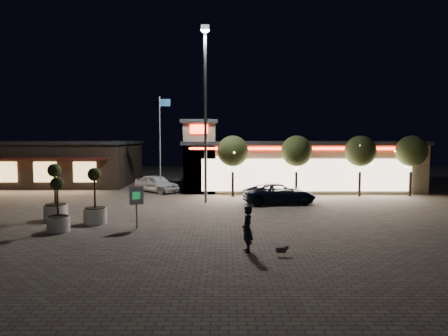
{
  "coord_description": "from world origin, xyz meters",
  "views": [
    {
      "loc": [
        3.24,
        -20.2,
        4.55
      ],
      "look_at": [
        3.3,
        6.0,
        2.61
      ],
      "focal_mm": 32.0,
      "sensor_mm": 36.0,
      "label": 1
    }
  ],
  "objects_px": {
    "pickup_truck": "(279,194)",
    "planter_left": "(55,203)",
    "planter_mid": "(58,215)",
    "valet_sign": "(136,199)",
    "pedestrian": "(247,229)",
    "white_sedan": "(157,183)"
  },
  "relations": [
    {
      "from": "pickup_truck",
      "to": "planter_left",
      "type": "xyz_separation_m",
      "value": [
        -13.28,
        -5.55,
        0.27
      ]
    },
    {
      "from": "planter_mid",
      "to": "valet_sign",
      "type": "height_order",
      "value": "planter_mid"
    },
    {
      "from": "planter_mid",
      "to": "valet_sign",
      "type": "bearing_deg",
      "value": 11.21
    },
    {
      "from": "pickup_truck",
      "to": "planter_mid",
      "type": "relative_size",
      "value": 1.89
    },
    {
      "from": "pickup_truck",
      "to": "planter_left",
      "type": "relative_size",
      "value": 1.6
    },
    {
      "from": "valet_sign",
      "to": "pedestrian",
      "type": "bearing_deg",
      "value": -38.42
    },
    {
      "from": "white_sedan",
      "to": "valet_sign",
      "type": "xyz_separation_m",
      "value": [
        1.27,
        -13.66,
        0.76
      ]
    },
    {
      "from": "white_sedan",
      "to": "planter_left",
      "type": "xyz_separation_m",
      "value": [
        -3.7,
        -11.62,
        0.24
      ]
    },
    {
      "from": "pickup_truck",
      "to": "planter_left",
      "type": "distance_m",
      "value": 14.4
    },
    {
      "from": "pedestrian",
      "to": "planter_mid",
      "type": "xyz_separation_m",
      "value": [
        -9.04,
        3.52,
        -0.1
      ]
    },
    {
      "from": "white_sedan",
      "to": "pedestrian",
      "type": "height_order",
      "value": "pedestrian"
    },
    {
      "from": "pedestrian",
      "to": "planter_left",
      "type": "bearing_deg",
      "value": -133.59
    },
    {
      "from": "pedestrian",
      "to": "valet_sign",
      "type": "height_order",
      "value": "valet_sign"
    },
    {
      "from": "pedestrian",
      "to": "valet_sign",
      "type": "distance_m",
      "value": 6.86
    },
    {
      "from": "white_sedan",
      "to": "planter_mid",
      "type": "xyz_separation_m",
      "value": [
        -2.41,
        -14.39,
        0.09
      ]
    },
    {
      "from": "white_sedan",
      "to": "planter_left",
      "type": "bearing_deg",
      "value": -157.79
    },
    {
      "from": "pickup_truck",
      "to": "white_sedan",
      "type": "distance_m",
      "value": 11.34
    },
    {
      "from": "pickup_truck",
      "to": "pedestrian",
      "type": "xyz_separation_m",
      "value": [
        -2.96,
        -11.85,
        0.23
      ]
    },
    {
      "from": "planter_mid",
      "to": "pedestrian",
      "type": "bearing_deg",
      "value": -21.27
    },
    {
      "from": "white_sedan",
      "to": "valet_sign",
      "type": "relative_size",
      "value": 2.03
    },
    {
      "from": "pedestrian",
      "to": "planter_left",
      "type": "height_order",
      "value": "planter_left"
    },
    {
      "from": "pedestrian",
      "to": "planter_left",
      "type": "distance_m",
      "value": 12.09
    }
  ]
}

